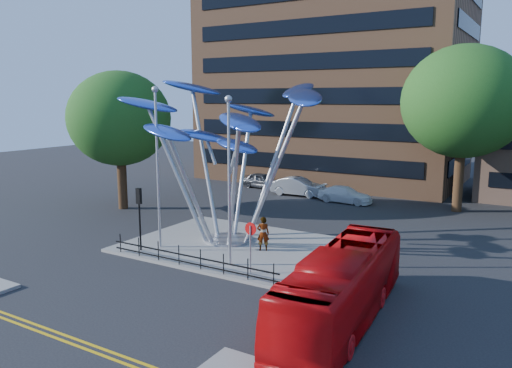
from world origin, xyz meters
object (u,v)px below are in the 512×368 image
Objects in this scene: traffic_light_island at (139,206)px; parked_car_left at (262,181)px; pedestrian at (263,234)px; street_lamp_right at (229,166)px; parked_car_mid at (298,187)px; tree_left at (119,119)px; leaf_sculpture at (227,124)px; tree_right at (464,102)px; parked_car_right at (345,195)px; street_lamp_left at (157,154)px; no_entry_sign_island at (251,239)px; red_bus at (342,286)px.

traffic_light_island reaches higher than parked_car_left.
parked_car_left is (-10.00, 17.12, -0.38)m from pedestrian.
street_lamp_right is 1.74× the size of parked_car_mid.
parked_car_left is at bearing 70.02° from tree_left.
leaf_sculpture is at bearing -47.97° from pedestrian.
leaf_sculpture is at bearing -171.60° from parked_car_mid.
traffic_light_island is at bearing -123.69° from tree_right.
tree_right reaches higher than parked_car_right.
street_lamp_left is (-2.43, -3.18, -1.52)m from leaf_sculpture.
street_lamp_left is 20.61m from parked_car_left.
parked_car_left is at bearing 103.76° from street_lamp_left.
street_lamp_right is 22.69m from parked_car_left.
no_entry_sign_island is 0.55× the size of parked_car_right.
red_bus reaches higher than parked_car_right.
leaf_sculpture is at bearing 141.35° from red_bus.
no_entry_sign_island is 0.51× the size of parked_car_mid.
parked_car_left is (-17.27, 1.00, -7.33)m from tree_right.
tree_right is 21.31m from no_entry_sign_island.
parked_car_mid is at bearing -102.18° from parked_car_left.
tree_left reaches higher than parked_car_mid.
leaf_sculpture is 6.47m from pedestrian.
street_lamp_left is 1.06× the size of street_lamp_right.
street_lamp_right reaches higher than no_entry_sign_island.
pedestrian is at bearing 110.72° from no_entry_sign_island.
parked_car_right is (-8.27, -1.23, -7.39)m from tree_right.
red_bus is (21.48, -9.86, -5.41)m from tree_left.
tree_left is 24.24m from red_bus.
parked_car_mid is at bearing 109.70° from no_entry_sign_island.
street_lamp_right is (14.50, -7.00, -1.70)m from tree_left.
parked_car_left is (-16.75, 22.86, -0.68)m from red_bus.
tree_left is 12.44m from traffic_light_island.
traffic_light_island reaches higher than parked_car_mid.
red_bus is 2.24× the size of parked_car_right.
parked_car_left is at bearing 118.83° from no_entry_sign_island.
pedestrian is at bearing 135.38° from red_bus.
tree_right is 6.46× the size of pedestrian.
traffic_light_island reaches higher than parked_car_right.
street_lamp_right is 0.83× the size of red_bus.
leaf_sculpture is at bearing 174.97° from parked_car_right.
tree_left reaches higher than pedestrian.
traffic_light_island is (-13.00, -19.50, -5.42)m from tree_right.
parked_car_right is at bearing 92.50° from street_lamp_right.
pedestrian reaches higher than parked_car_right.
tree_left reaches higher than red_bus.
tree_right is 18.79m from parked_car_left.
red_bus is at bearing -15.66° from street_lamp_left.
traffic_light_island is at bearing -116.57° from street_lamp_left.
tree_left is 5.51× the size of pedestrian.
street_lamp_left is 1.84× the size of parked_car_mid.
traffic_light_island is at bearing -161.19° from parked_car_left.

